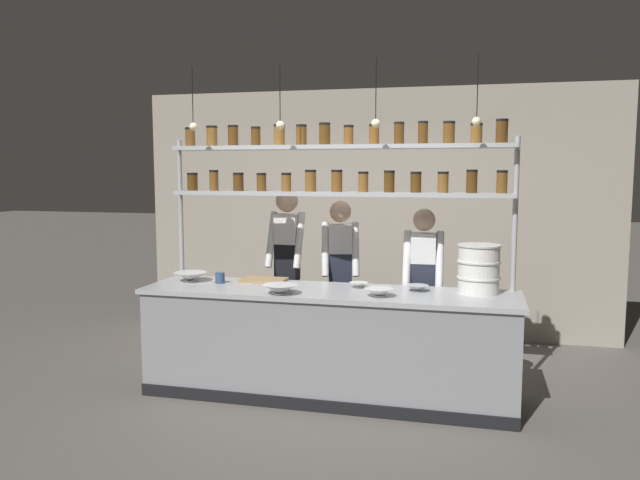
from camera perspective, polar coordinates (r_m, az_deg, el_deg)
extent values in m
plane|color=#5B5651|center=(5.49, 0.72, -14.05)|extent=(40.00, 40.00, 0.00)
cube|color=#9E9384|center=(7.35, 4.78, 2.52)|extent=(5.56, 0.12, 2.85)
cube|color=gray|center=(5.35, 0.72, -9.64)|extent=(3.10, 0.72, 0.88)
cube|color=#ADAFB5|center=(5.24, 0.73, -4.80)|extent=(3.16, 0.76, 0.04)
cube|color=black|center=(5.14, -0.26, -14.91)|extent=(3.10, 0.03, 0.10)
cylinder|color=#ADAFB5|center=(6.03, -12.52, -1.57)|extent=(0.04, 0.04, 2.20)
cylinder|color=#ADAFB5|center=(5.41, 17.25, -2.62)|extent=(0.04, 0.04, 2.20)
cube|color=#ADAFB5|center=(5.47, 1.55, 4.25)|extent=(3.00, 0.28, 0.04)
cylinder|color=#513314|center=(5.92, -11.57, 5.16)|extent=(0.10, 0.10, 0.14)
cylinder|color=black|center=(5.92, -11.59, 5.95)|extent=(0.10, 0.10, 0.02)
cylinder|color=brown|center=(5.83, -9.67, 5.30)|extent=(0.08, 0.08, 0.17)
cylinder|color=black|center=(5.83, -9.69, 6.23)|extent=(0.08, 0.08, 0.02)
cylinder|color=#513314|center=(5.74, -7.47, 5.20)|extent=(0.10, 0.10, 0.15)
cylinder|color=black|center=(5.74, -7.48, 6.03)|extent=(0.10, 0.10, 0.02)
cylinder|color=brown|center=(5.66, -5.37, 5.20)|extent=(0.09, 0.09, 0.14)
cylinder|color=black|center=(5.66, -5.38, 6.03)|extent=(0.09, 0.09, 0.02)
cylinder|color=brown|center=(5.59, -3.10, 5.21)|extent=(0.09, 0.09, 0.15)
cylinder|color=black|center=(5.58, -3.10, 6.06)|extent=(0.09, 0.09, 0.02)
cylinder|color=brown|center=(5.52, -0.87, 5.35)|extent=(0.10, 0.10, 0.17)
cylinder|color=black|center=(5.52, -0.87, 6.34)|extent=(0.10, 0.10, 0.02)
cylinder|color=brown|center=(5.47, 1.60, 5.33)|extent=(0.10, 0.10, 0.17)
cylinder|color=black|center=(5.46, 1.60, 6.34)|extent=(0.10, 0.10, 0.02)
cylinder|color=brown|center=(5.42, 3.98, 5.23)|extent=(0.09, 0.09, 0.16)
cylinder|color=black|center=(5.42, 3.99, 6.16)|extent=(0.09, 0.09, 0.02)
cylinder|color=#513314|center=(5.39, 6.35, 5.25)|extent=(0.09, 0.09, 0.17)
cylinder|color=black|center=(5.38, 6.36, 6.24)|extent=(0.09, 0.09, 0.02)
cylinder|color=#513314|center=(5.36, 8.75, 5.15)|extent=(0.09, 0.09, 0.16)
cylinder|color=black|center=(5.36, 8.77, 6.09)|extent=(0.09, 0.09, 0.02)
cylinder|color=brown|center=(5.34, 11.18, 5.11)|extent=(0.09, 0.09, 0.16)
cylinder|color=black|center=(5.34, 11.20, 6.06)|extent=(0.09, 0.09, 0.02)
cylinder|color=#513314|center=(5.34, 13.70, 5.13)|extent=(0.09, 0.09, 0.17)
cylinder|color=black|center=(5.33, 13.73, 6.17)|extent=(0.09, 0.09, 0.02)
cylinder|color=brown|center=(5.34, 16.29, 5.03)|extent=(0.09, 0.09, 0.17)
cylinder|color=black|center=(5.34, 16.32, 6.04)|extent=(0.09, 0.09, 0.02)
cube|color=#ADAFB5|center=(5.47, 1.56, 8.49)|extent=(3.00, 0.28, 0.04)
cylinder|color=brown|center=(5.93, -11.77, 9.11)|extent=(0.09, 0.09, 0.15)
cylinder|color=black|center=(5.94, -11.79, 9.95)|extent=(0.09, 0.09, 0.02)
cylinder|color=brown|center=(5.84, -9.85, 9.25)|extent=(0.10, 0.10, 0.16)
cylinder|color=black|center=(5.85, -9.87, 10.15)|extent=(0.10, 0.10, 0.02)
cylinder|color=#513314|center=(5.76, -7.95, 9.33)|extent=(0.09, 0.09, 0.17)
cylinder|color=black|center=(5.77, -7.96, 10.26)|extent=(0.10, 0.10, 0.02)
cylinder|color=#513314|center=(5.68, -5.89, 9.32)|extent=(0.08, 0.08, 0.15)
cylinder|color=black|center=(5.69, -5.90, 10.17)|extent=(0.09, 0.09, 0.02)
cylinder|color=brown|center=(5.61, -3.73, 9.45)|extent=(0.10, 0.10, 0.17)
cylinder|color=black|center=(5.62, -3.74, 10.40)|extent=(0.10, 0.10, 0.02)
cylinder|color=brown|center=(5.55, -1.71, 9.47)|extent=(0.09, 0.09, 0.16)
cylinder|color=black|center=(5.56, -1.71, 10.40)|extent=(0.10, 0.10, 0.02)
cylinder|color=#513314|center=(5.50, 0.43, 9.57)|extent=(0.10, 0.10, 0.17)
cylinder|color=black|center=(5.50, 0.43, 10.57)|extent=(0.10, 0.10, 0.02)
cylinder|color=brown|center=(5.45, 2.63, 9.46)|extent=(0.08, 0.08, 0.15)
cylinder|color=black|center=(5.46, 2.63, 10.34)|extent=(0.09, 0.09, 0.02)
cylinder|color=brown|center=(5.41, 4.97, 9.49)|extent=(0.09, 0.09, 0.15)
cylinder|color=black|center=(5.42, 4.98, 10.40)|extent=(0.09, 0.09, 0.02)
cylinder|color=#513314|center=(5.38, 7.24, 9.56)|extent=(0.09, 0.09, 0.17)
cylinder|color=black|center=(5.39, 7.25, 10.56)|extent=(0.09, 0.09, 0.02)
cylinder|color=#513314|center=(5.36, 9.39, 9.55)|extent=(0.08, 0.08, 0.17)
cylinder|color=black|center=(5.37, 9.41, 10.57)|extent=(0.09, 0.09, 0.02)
cylinder|color=brown|center=(5.35, 11.70, 9.49)|extent=(0.10, 0.10, 0.17)
cylinder|color=black|center=(5.35, 11.73, 10.49)|extent=(0.10, 0.10, 0.02)
cylinder|color=brown|center=(5.34, 14.11, 9.33)|extent=(0.10, 0.10, 0.15)
cylinder|color=black|center=(5.35, 14.13, 10.22)|extent=(0.10, 0.10, 0.02)
cylinder|color=#513314|center=(5.35, 16.29, 9.42)|extent=(0.10, 0.10, 0.18)
cylinder|color=black|center=(5.35, 16.32, 10.47)|extent=(0.10, 0.10, 0.02)
cylinder|color=black|center=(6.33, -3.67, -7.33)|extent=(0.11, 0.11, 0.83)
cylinder|color=black|center=(6.29, -2.28, -7.43)|extent=(0.11, 0.11, 0.83)
cube|color=black|center=(6.19, -3.01, -2.01)|extent=(0.22, 0.17, 0.36)
cube|color=white|center=(6.15, -3.03, 1.01)|extent=(0.22, 0.18, 0.30)
sphere|color=tan|center=(6.13, -3.05, 3.59)|extent=(0.22, 0.22, 0.22)
cylinder|color=white|center=(6.16, -4.48, 0.05)|extent=(0.07, 0.26, 0.55)
cylinder|color=white|center=(6.06, -1.90, -0.03)|extent=(0.07, 0.26, 0.55)
cylinder|color=black|center=(6.15, 1.09, -7.97)|extent=(0.11, 0.11, 0.78)
cylinder|color=black|center=(6.16, 2.59, -7.96)|extent=(0.11, 0.11, 0.78)
cube|color=#232838|center=(6.04, 1.86, -2.80)|extent=(0.25, 0.22, 0.34)
cube|color=white|center=(6.00, 1.87, 0.11)|extent=(0.26, 0.23, 0.28)
sphere|color=tan|center=(5.97, 1.88, 2.62)|extent=(0.21, 0.21, 0.21)
cylinder|color=white|center=(5.94, 0.49, -0.84)|extent=(0.12, 0.25, 0.52)
cylinder|color=white|center=(5.95, 3.28, -0.84)|extent=(0.12, 0.25, 0.52)
cylinder|color=black|center=(5.84, 8.51, -8.95)|extent=(0.11, 0.11, 0.76)
cylinder|color=black|center=(5.83, 10.10, -9.00)|extent=(0.11, 0.11, 0.76)
cube|color=#232838|center=(5.72, 9.41, -3.71)|extent=(0.23, 0.18, 0.33)
cube|color=white|center=(5.67, 9.46, -0.74)|extent=(0.23, 0.19, 0.27)
sphere|color=tan|center=(5.65, 9.51, 1.83)|extent=(0.20, 0.20, 0.20)
cylinder|color=white|center=(5.63, 7.94, -1.68)|extent=(0.08, 0.24, 0.50)
cylinder|color=white|center=(5.62, 10.89, -1.75)|extent=(0.08, 0.24, 0.50)
cylinder|color=white|center=(5.26, 14.27, -4.07)|extent=(0.33, 0.33, 0.12)
cylinder|color=silver|center=(5.25, 14.29, -3.35)|extent=(0.35, 0.35, 0.01)
cylinder|color=white|center=(5.24, 14.31, -2.64)|extent=(0.33, 0.33, 0.12)
cylinder|color=silver|center=(5.23, 14.33, -1.92)|extent=(0.35, 0.35, 0.01)
cylinder|color=white|center=(5.22, 14.35, -1.19)|extent=(0.33, 0.33, 0.12)
cylinder|color=silver|center=(5.22, 14.37, -0.47)|extent=(0.35, 0.35, 0.01)
cube|color=#A88456|center=(5.66, -5.18, -3.66)|extent=(0.40, 0.26, 0.02)
cylinder|color=#B2B7BC|center=(5.25, 8.89, -4.58)|extent=(0.08, 0.08, 0.01)
cone|color=#B2B7BC|center=(5.25, 8.89, -4.37)|extent=(0.19, 0.19, 0.05)
cylinder|color=white|center=(5.08, -3.68, -4.89)|extent=(0.13, 0.13, 0.01)
cone|color=white|center=(5.07, -3.69, -4.52)|extent=(0.28, 0.28, 0.08)
cylinder|color=white|center=(5.00, 5.40, -5.09)|extent=(0.11, 0.11, 0.01)
cone|color=white|center=(4.99, 5.40, -4.80)|extent=(0.23, 0.23, 0.06)
cylinder|color=white|center=(5.35, 3.55, -4.30)|extent=(0.07, 0.07, 0.01)
cone|color=white|center=(5.35, 3.55, -4.12)|extent=(0.16, 0.16, 0.05)
cylinder|color=silver|center=(5.77, -11.75, -3.65)|extent=(0.13, 0.13, 0.01)
cone|color=silver|center=(5.76, -11.76, -3.31)|extent=(0.30, 0.30, 0.08)
cylinder|color=#334C70|center=(5.61, -9.13, -3.44)|extent=(0.08, 0.08, 0.09)
cylinder|color=black|center=(5.58, -11.58, 12.72)|extent=(0.01, 0.01, 0.51)
sphere|color=#F9E5B2|center=(5.56, -11.52, 10.12)|extent=(0.07, 0.07, 0.07)
cylinder|color=black|center=(5.29, -3.68, 13.18)|extent=(0.01, 0.01, 0.51)
sphere|color=#F9E5B2|center=(5.27, -3.66, 10.45)|extent=(0.07, 0.07, 0.07)
cylinder|color=black|center=(5.11, 5.14, 13.42)|extent=(0.01, 0.01, 0.51)
sphere|color=#F9E5B2|center=(5.08, 5.11, 10.58)|extent=(0.07, 0.07, 0.07)
cylinder|color=black|center=(5.04, 14.21, 13.34)|extent=(0.01, 0.01, 0.51)
sphere|color=#F9E5B2|center=(5.02, 14.13, 10.47)|extent=(0.07, 0.07, 0.07)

